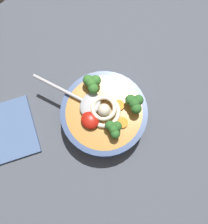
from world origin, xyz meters
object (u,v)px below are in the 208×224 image
noodle_pile (104,110)px  soup_spoon (85,101)px  soup_bowl (104,115)px  folded_napkin (11,130)px

noodle_pile → soup_spoon: 4.84cm
noodle_pile → soup_spoon: bearing=21.7°
soup_bowl → folded_napkin: bearing=56.1°
soup_bowl → soup_spoon: size_ratio=1.16×
noodle_pile → soup_spoon: noodle_pile is taller
soup_spoon → noodle_pile: bearing=-178.9°
soup_bowl → noodle_pile: noodle_pile is taller
noodle_pile → folded_napkin: 24.04cm
soup_spoon → soup_bowl: bearing=180.0°
soup_bowl → soup_spoon: 6.10cm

